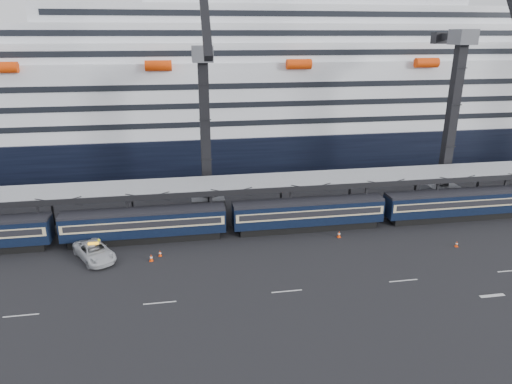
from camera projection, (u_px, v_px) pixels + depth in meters
ground at (403, 261)px, 49.77m from camera, size 260.00×260.00×0.00m
lane_markings at (503, 278)px, 46.18m from camera, size 111.00×4.27×0.02m
train at (334, 211)px, 57.63m from camera, size 133.05×3.00×4.05m
canopy at (359, 177)px, 61.08m from camera, size 130.00×6.25×5.53m
cruise_ship at (294, 94)px, 88.35m from camera, size 214.09×28.84×34.00m
crane_dark_near at (205, 126)px, 60.01m from camera, size 4.50×17.75×35.08m
crane_dark_mid at (455, 109)px, 64.10m from camera, size 4.50×18.24×39.64m
pickup_truck at (94, 251)px, 49.86m from camera, size 5.76×7.10×1.80m
worker at (100, 246)px, 51.05m from camera, size 0.79×0.76×1.82m
traffic_cone_b at (160, 253)px, 50.66m from camera, size 0.35×0.35×0.70m
traffic_cone_c at (151, 258)px, 49.56m from camera, size 0.41×0.41×0.82m
traffic_cone_d at (339, 234)px, 55.34m from camera, size 0.42×0.42×0.85m
traffic_cone_e at (457, 244)px, 52.91m from camera, size 0.36×0.36×0.71m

